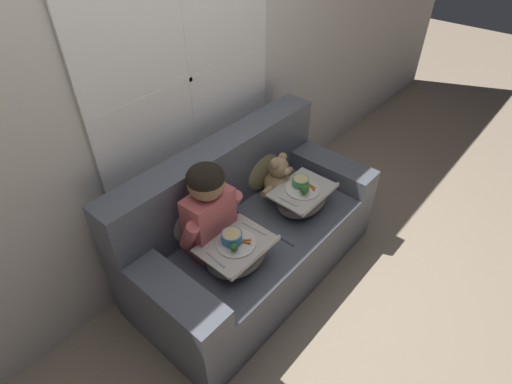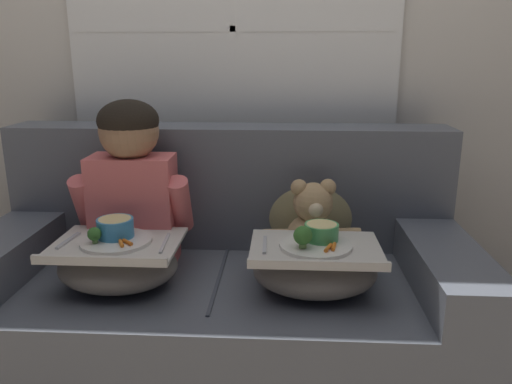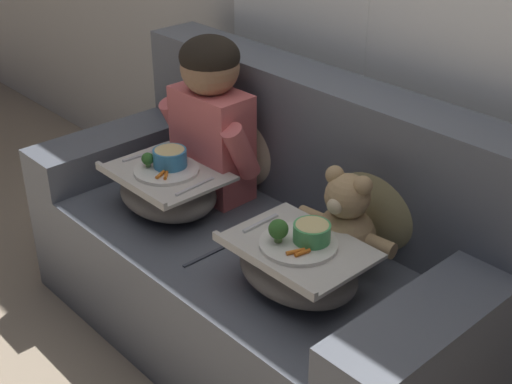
{
  "view_description": "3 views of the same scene",
  "coord_description": "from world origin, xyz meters",
  "px_view_note": "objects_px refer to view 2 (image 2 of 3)",
  "views": [
    {
      "loc": [
        -1.45,
        -1.26,
        2.31
      ],
      "look_at": [
        0.08,
        0.06,
        0.66
      ],
      "focal_mm": 28.0,
      "sensor_mm": 36.0,
      "label": 1
    },
    {
      "loc": [
        0.22,
        -1.65,
        1.23
      ],
      "look_at": [
        0.12,
        0.14,
        0.73
      ],
      "focal_mm": 35.0,
      "sensor_mm": 36.0,
      "label": 2
    },
    {
      "loc": [
        1.55,
        -1.42,
        1.77
      ],
      "look_at": [
        -0.0,
        -0.0,
        0.63
      ],
      "focal_mm": 50.0,
      "sensor_mm": 36.0,
      "label": 3
    }
  ],
  "objects_px": {
    "throw_pillow_behind_teddy": "(310,205)",
    "lap_tray_teddy": "(315,267)",
    "throw_pillow_behind_child": "(146,202)",
    "child_figure": "(132,176)",
    "lap_tray_child": "(118,262)",
    "teddy_bear": "(312,230)",
    "couch": "(224,295)"
  },
  "relations": [
    {
      "from": "throw_pillow_behind_teddy",
      "to": "teddy_bear",
      "type": "xyz_separation_m",
      "value": [
        0.0,
        -0.17,
        -0.05
      ]
    },
    {
      "from": "lap_tray_child",
      "to": "throw_pillow_behind_teddy",
      "type": "bearing_deg",
      "value": 29.7
    },
    {
      "from": "lap_tray_teddy",
      "to": "throw_pillow_behind_child",
      "type": "bearing_deg",
      "value": 150.28
    },
    {
      "from": "throw_pillow_behind_teddy",
      "to": "throw_pillow_behind_child",
      "type": "bearing_deg",
      "value": -180.0
    },
    {
      "from": "throw_pillow_behind_teddy",
      "to": "teddy_bear",
      "type": "height_order",
      "value": "throw_pillow_behind_teddy"
    },
    {
      "from": "throw_pillow_behind_child",
      "to": "throw_pillow_behind_teddy",
      "type": "relative_size",
      "value": 1.07
    },
    {
      "from": "teddy_bear",
      "to": "lap_tray_teddy",
      "type": "bearing_deg",
      "value": -90.08
    },
    {
      "from": "throw_pillow_behind_child",
      "to": "throw_pillow_behind_teddy",
      "type": "distance_m",
      "value": 0.65
    },
    {
      "from": "throw_pillow_behind_child",
      "to": "child_figure",
      "type": "xyz_separation_m",
      "value": [
        0.0,
        -0.16,
        0.15
      ]
    },
    {
      "from": "throw_pillow_behind_child",
      "to": "teddy_bear",
      "type": "distance_m",
      "value": 0.68
    },
    {
      "from": "throw_pillow_behind_teddy",
      "to": "lap_tray_teddy",
      "type": "xyz_separation_m",
      "value": [
        0.0,
        -0.37,
        -0.1
      ]
    },
    {
      "from": "child_figure",
      "to": "lap_tray_teddy",
      "type": "xyz_separation_m",
      "value": [
        0.66,
        -0.21,
        -0.25
      ]
    },
    {
      "from": "throw_pillow_behind_child",
      "to": "teddy_bear",
      "type": "height_order",
      "value": "throw_pillow_behind_child"
    },
    {
      "from": "throw_pillow_behind_teddy",
      "to": "child_figure",
      "type": "relative_size",
      "value": 0.63
    },
    {
      "from": "throw_pillow_behind_teddy",
      "to": "lap_tray_teddy",
      "type": "relative_size",
      "value": 0.91
    },
    {
      "from": "couch",
      "to": "throw_pillow_behind_teddy",
      "type": "relative_size",
      "value": 4.58
    },
    {
      "from": "teddy_bear",
      "to": "lap_tray_child",
      "type": "height_order",
      "value": "teddy_bear"
    },
    {
      "from": "throw_pillow_behind_child",
      "to": "throw_pillow_behind_teddy",
      "type": "height_order",
      "value": "throw_pillow_behind_child"
    },
    {
      "from": "couch",
      "to": "throw_pillow_behind_teddy",
      "type": "height_order",
      "value": "couch"
    },
    {
      "from": "teddy_bear",
      "to": "throw_pillow_behind_child",
      "type": "bearing_deg",
      "value": 165.74
    },
    {
      "from": "child_figure",
      "to": "teddy_bear",
      "type": "xyz_separation_m",
      "value": [
        0.66,
        -0.0,
        -0.19
      ]
    },
    {
      "from": "lap_tray_child",
      "to": "lap_tray_teddy",
      "type": "relative_size",
      "value": 0.99
    },
    {
      "from": "child_figure",
      "to": "teddy_bear",
      "type": "distance_m",
      "value": 0.68
    },
    {
      "from": "child_figure",
      "to": "lap_tray_teddy",
      "type": "bearing_deg",
      "value": -17.84
    },
    {
      "from": "throw_pillow_behind_teddy",
      "to": "lap_tray_child",
      "type": "height_order",
      "value": "throw_pillow_behind_teddy"
    },
    {
      "from": "child_figure",
      "to": "lap_tray_teddy",
      "type": "height_order",
      "value": "child_figure"
    },
    {
      "from": "couch",
      "to": "lap_tray_teddy",
      "type": "height_order",
      "value": "couch"
    },
    {
      "from": "lap_tray_child",
      "to": "lap_tray_teddy",
      "type": "bearing_deg",
      "value": -0.01
    },
    {
      "from": "couch",
      "to": "throw_pillow_behind_child",
      "type": "distance_m",
      "value": 0.49
    },
    {
      "from": "throw_pillow_behind_child",
      "to": "child_figure",
      "type": "distance_m",
      "value": 0.22
    },
    {
      "from": "couch",
      "to": "teddy_bear",
      "type": "distance_m",
      "value": 0.42
    },
    {
      "from": "child_figure",
      "to": "lap_tray_child",
      "type": "relative_size",
      "value": 1.46
    }
  ]
}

